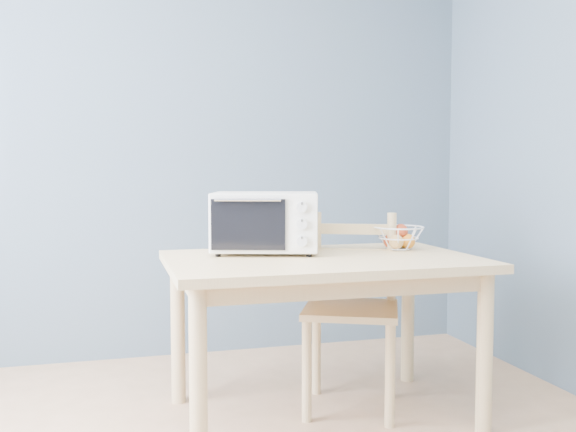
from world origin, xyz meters
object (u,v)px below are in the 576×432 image
object	(u,v)px
toaster_oven	(261,221)
dining_chair	(352,312)
dining_table	(322,279)
fruit_basket	(398,237)

from	to	relation	value
toaster_oven	dining_chair	xyz separation A→B (m)	(0.42, -0.11, -0.44)
dining_table	fruit_basket	bearing A→B (deg)	18.45
dining_table	toaster_oven	xyz separation A→B (m)	(-0.24, 0.20, 0.25)
toaster_oven	fruit_basket	world-z (taller)	toaster_oven
toaster_oven	fruit_basket	xyz separation A→B (m)	(0.69, -0.05, -0.09)
toaster_oven	dining_table	bearing A→B (deg)	-23.66
dining_chair	toaster_oven	bearing A→B (deg)	-169.83
dining_table	fruit_basket	distance (m)	0.50
fruit_basket	dining_chair	xyz separation A→B (m)	(-0.27, -0.06, -0.35)
toaster_oven	dining_chair	size ratio (longest dim) A/B	0.61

